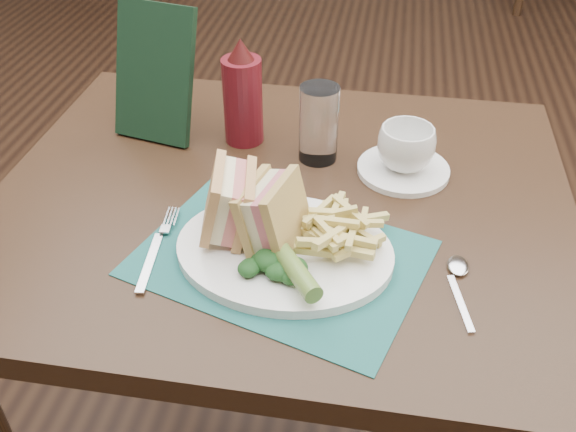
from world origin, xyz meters
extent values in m
plane|color=black|center=(0.00, 0.00, 0.00)|extent=(7.00, 7.00, 0.00)
cube|color=#1A5652|center=(0.03, -0.65, 0.75)|extent=(0.44, 0.37, 0.00)
cylinder|color=#50722B|center=(0.05, -0.71, 0.79)|extent=(0.09, 0.11, 0.03)
cylinder|color=white|center=(0.19, -0.41, 0.76)|extent=(0.20, 0.20, 0.01)
imported|color=white|center=(0.19, -0.41, 0.80)|extent=(0.13, 0.13, 0.07)
cylinder|color=white|center=(0.04, -0.39, 0.81)|extent=(0.08, 0.08, 0.13)
cube|color=black|center=(-0.24, -0.34, 0.86)|extent=(0.16, 0.11, 0.23)
camera|label=1|loc=(0.15, -1.30, 1.33)|focal=40.00mm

